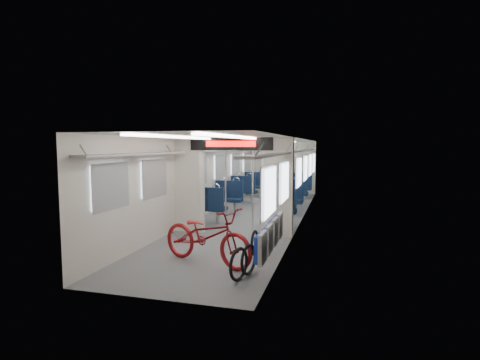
{
  "coord_description": "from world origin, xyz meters",
  "views": [
    {
      "loc": [
        2.47,
        -10.5,
        2.11
      ],
      "look_at": [
        0.02,
        -1.34,
        1.24
      ],
      "focal_mm": 28.0,
      "sensor_mm": 36.0,
      "label": 1
    }
  ],
  "objects": [
    {
      "name": "carriage",
      "position": [
        0.0,
        -0.27,
        1.5
      ],
      "size": [
        12.0,
        12.02,
        2.31
      ],
      "color": "#515456",
      "rests_on": "ground"
    },
    {
      "name": "bicycle",
      "position": [
        0.21,
        -4.34,
        0.51
      ],
      "size": [
        2.06,
        1.3,
        1.02
      ],
      "primitive_type": "imported",
      "rotation": [
        0.0,
        0.0,
        1.22
      ],
      "color": "maroon",
      "rests_on": "ground"
    },
    {
      "name": "flip_bench",
      "position": [
        1.35,
        -4.3,
        0.58
      ],
      "size": [
        0.12,
        2.07,
        0.48
      ],
      "color": "gray",
      "rests_on": "carriage"
    },
    {
      "name": "bike_hoop_a",
      "position": [
        0.98,
        -5.02,
        0.24
      ],
      "size": [
        0.19,
        0.53,
        0.54
      ],
      "primitive_type": "torus",
      "rotation": [
        1.57,
        0.0,
        1.3
      ],
      "color": "black",
      "rests_on": "ground"
    },
    {
      "name": "bike_hoop_b",
      "position": [
        1.06,
        -4.71,
        0.23
      ],
      "size": [
        0.17,
        0.51,
        0.51
      ],
      "primitive_type": "torus",
      "rotation": [
        1.57,
        0.0,
        1.33
      ],
      "color": "black",
      "rests_on": "ground"
    },
    {
      "name": "bike_hoop_c",
      "position": [
        0.92,
        -3.63,
        0.22
      ],
      "size": [
        0.06,
        0.5,
        0.5
      ],
      "primitive_type": "torus",
      "rotation": [
        1.57,
        0.0,
        1.54
      ],
      "color": "black",
      "rests_on": "ground"
    },
    {
      "name": "seat_bay_near_left",
      "position": [
        -0.93,
        -0.14,
        0.55
      ],
      "size": [
        0.92,
        2.1,
        1.11
      ],
      "color": "black",
      "rests_on": "ground"
    },
    {
      "name": "seat_bay_near_right",
      "position": [
        0.93,
        0.06,
        0.56
      ],
      "size": [
        0.93,
        2.16,
        1.13
      ],
      "color": "black",
      "rests_on": "ground"
    },
    {
      "name": "seat_bay_far_left",
      "position": [
        -0.93,
        3.69,
        0.55
      ],
      "size": [
        0.92,
        2.12,
        1.11
      ],
      "color": "black",
      "rests_on": "ground"
    },
    {
      "name": "seat_bay_far_right",
      "position": [
        0.93,
        3.61,
        0.56
      ],
      "size": [
        0.93,
        2.16,
        1.13
      ],
      "color": "black",
      "rests_on": "ground"
    },
    {
      "name": "stanchion_near_left",
      "position": [
        -0.28,
        -1.61,
        1.15
      ],
      "size": [
        0.04,
        0.04,
        2.3
      ],
      "primitive_type": "cylinder",
      "color": "silver",
      "rests_on": "ground"
    },
    {
      "name": "stanchion_near_right",
      "position": [
        0.42,
        -1.65,
        1.15
      ],
      "size": [
        0.04,
        0.04,
        2.3
      ],
      "primitive_type": "cylinder",
      "color": "silver",
      "rests_on": "ground"
    },
    {
      "name": "stanchion_far_left",
      "position": [
        -0.32,
        1.53,
        1.15
      ],
      "size": [
        0.04,
        0.04,
        2.3
      ],
      "primitive_type": "cylinder",
      "color": "silver",
      "rests_on": "ground"
    },
    {
      "name": "stanchion_far_right",
      "position": [
        0.41,
        1.97,
        1.15
      ],
      "size": [
        0.04,
        0.04,
        2.3
      ],
      "primitive_type": "cylinder",
      "color": "silver",
      "rests_on": "ground"
    }
  ]
}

